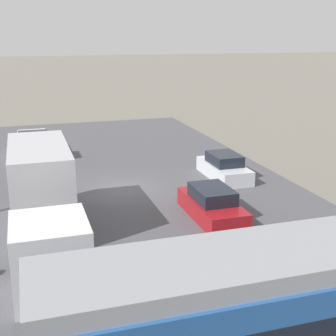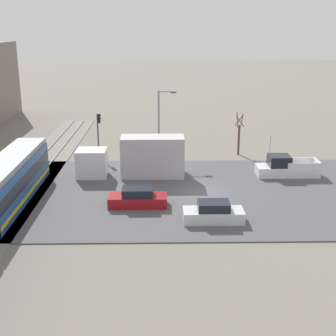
{
  "view_description": "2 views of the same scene",
  "coord_description": "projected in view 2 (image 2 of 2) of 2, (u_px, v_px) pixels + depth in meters",
  "views": [
    {
      "loc": [
        4.96,
        23.91,
        8.32
      ],
      "look_at": [
        -0.68,
        5.97,
        2.87
      ],
      "focal_mm": 50.0,
      "sensor_mm": 36.0,
      "label": 1
    },
    {
      "loc": [
        -36.93,
        3.5,
        13.43
      ],
      "look_at": [
        -1.64,
        2.85,
        2.69
      ],
      "focal_mm": 50.0,
      "sensor_mm": 36.0,
      "label": 2
    }
  ],
  "objects": [
    {
      "name": "rail_bed",
      "position": [
        19.0,
        193.0,
        39.02
      ],
      "size": [
        62.58,
        4.4,
        0.22
      ],
      "color": "gray",
      "rests_on": "ground"
    },
    {
      "name": "road_surface",
      "position": [
        202.0,
        192.0,
        39.29
      ],
      "size": [
        19.07,
        41.31,
        0.08
      ],
      "color": "#4C4C51",
      "rests_on": "ground"
    },
    {
      "name": "street_lamp_near_crossing",
      "position": [
        161.0,
        118.0,
        49.28
      ],
      "size": [
        0.36,
        1.95,
        7.02
      ],
      "color": "gray",
      "rests_on": "ground"
    },
    {
      "name": "sedan_car_0",
      "position": [
        213.0,
        213.0,
        33.25
      ],
      "size": [
        1.83,
        4.31,
        1.46
      ],
      "rotation": [
        0.0,
        0.0,
        3.14
      ],
      "color": "silver",
      "rests_on": "ground"
    },
    {
      "name": "traffic_light_pole",
      "position": [
        99.0,
        129.0,
        49.06
      ],
      "size": [
        0.28,
        0.47,
        4.67
      ],
      "color": "#47474C",
      "rests_on": "ground"
    },
    {
      "name": "sedan_car_1",
      "position": [
        138.0,
        198.0,
        36.1
      ],
      "size": [
        1.86,
        4.49,
        1.45
      ],
      "color": "maroon",
      "rests_on": "ground"
    },
    {
      "name": "ground_plane",
      "position": [
        202.0,
        193.0,
        39.3
      ],
      "size": [
        320.0,
        320.0,
        0.0
      ],
      "primitive_type": "plane",
      "color": "slate"
    },
    {
      "name": "no_parking_sign",
      "position": [
        270.0,
        143.0,
        50.27
      ],
      "size": [
        0.32,
        0.08,
        2.23
      ],
      "color": "gray",
      "rests_on": "ground"
    },
    {
      "name": "street_tree",
      "position": [
        239.0,
        136.0,
        50.46
      ],
      "size": [
        1.09,
        0.9,
        4.59
      ],
      "color": "brown",
      "rests_on": "ground"
    },
    {
      "name": "box_truck",
      "position": [
        138.0,
        158.0,
        42.94
      ],
      "size": [
        2.45,
        9.84,
        3.74
      ],
      "color": "silver",
      "rests_on": "ground"
    },
    {
      "name": "pickup_truck",
      "position": [
        286.0,
        168.0,
        43.41
      ],
      "size": [
        2.08,
        5.7,
        1.92
      ],
      "color": "silver",
      "rests_on": "ground"
    }
  ]
}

